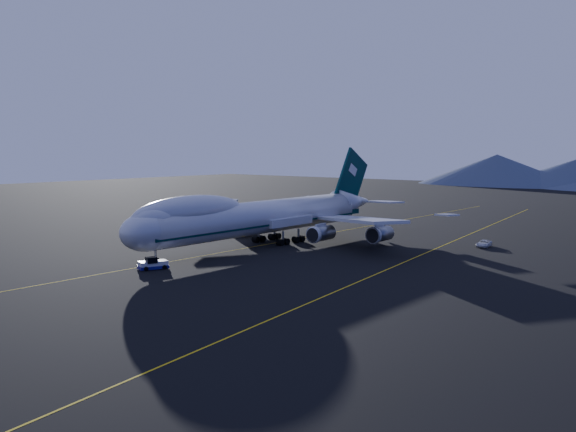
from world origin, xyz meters
The scene contains 6 objects.
ground centered at (0.00, 0.00, 0.00)m, with size 500.00×500.00×0.00m, color black.
taxiway_line_main centered at (0.00, 0.00, 0.01)m, with size 0.25×220.00×0.01m, color #DCB80C.
taxiway_line_side centered at (30.00, 10.00, 0.01)m, with size 0.25×200.00×0.01m, color #DCB80C.
boeing_747 centered at (0.00, 0.03, 5.81)m, with size 59.62×72.43×19.37m.
pushback_tug centered at (3.00, -29.50, 0.63)m, with size 3.87×5.14×2.00m.
service_van centered at (35.22, 25.74, 0.66)m, with size 2.20×4.78×1.33m, color silver.
Camera 1 is at (82.86, -94.48, 19.23)m, focal length 40.00 mm.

